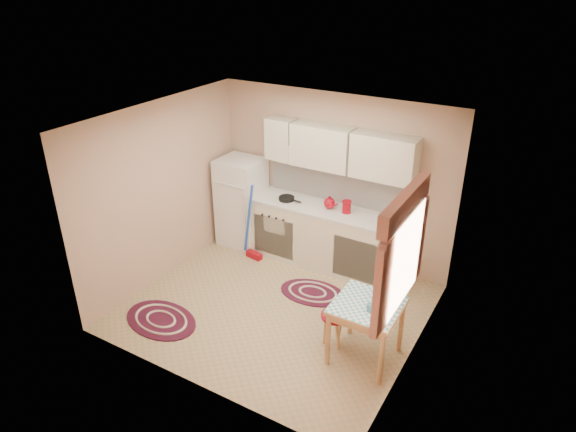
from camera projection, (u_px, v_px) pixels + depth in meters
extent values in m
plane|color=tan|center=(276.00, 307.00, 6.72)|extent=(3.60, 3.60, 0.00)
cube|color=silver|center=(274.00, 120.00, 5.62)|extent=(3.60, 3.20, 0.04)
cube|color=tan|center=(333.00, 179.00, 7.41)|extent=(3.60, 0.04, 2.50)
cube|color=tan|center=(188.00, 287.00, 4.93)|extent=(3.60, 0.04, 2.50)
cube|color=tan|center=(163.00, 192.00, 6.98)|extent=(0.04, 3.20, 2.50)
cube|color=tan|center=(422.00, 261.00, 5.35)|extent=(0.04, 3.20, 2.50)
cube|color=white|center=(340.00, 184.00, 7.36)|extent=(2.25, 0.03, 0.55)
cube|color=silver|center=(338.00, 149.00, 6.99)|extent=(2.25, 0.33, 0.60)
cube|color=white|center=(406.00, 260.00, 4.80)|extent=(0.04, 0.85, 0.95)
cube|color=white|center=(242.00, 202.00, 8.01)|extent=(0.65, 0.60, 1.40)
cube|color=silver|center=(320.00, 236.00, 7.55)|extent=(2.25, 0.60, 0.88)
cube|color=silver|center=(321.00, 208.00, 7.34)|extent=(2.27, 0.62, 0.04)
cylinder|color=black|center=(287.00, 198.00, 7.53)|extent=(0.25, 0.25, 0.05)
cylinder|color=#990514|center=(347.00, 208.00, 7.12)|extent=(0.12, 0.12, 0.16)
cube|color=tan|center=(365.00, 331.00, 5.72)|extent=(0.72, 0.72, 0.72)
cylinder|color=#990514|center=(334.00, 329.00, 5.98)|extent=(0.40, 0.40, 0.42)
cylinder|color=#285F7B|center=(371.00, 308.00, 5.42)|extent=(0.10, 0.10, 0.10)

